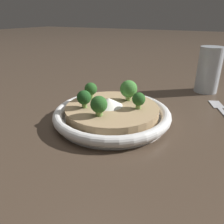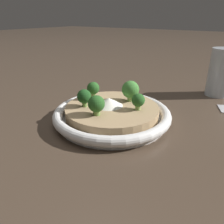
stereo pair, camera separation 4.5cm
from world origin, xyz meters
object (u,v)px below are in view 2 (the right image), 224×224
broccoli_front_left (138,101)px  broccoli_right (84,97)px  broccoli_front_right (93,89)px  broccoli_front (130,90)px  drinking_glass (221,73)px  risotto_bowl (112,114)px  broccoli_back (96,104)px

broccoli_front_left → broccoli_right: (0.10, 0.05, 0.00)m
broccoli_front_left → broccoli_front_right: size_ratio=0.89×
broccoli_front → drinking_glass: bearing=-118.0°
risotto_bowl → drinking_glass: size_ratio=1.92×
risotto_bowl → drinking_glass: (-0.15, -0.30, 0.05)m
broccoli_right → broccoli_front_right: bearing=-72.5°
broccoli_back → broccoli_front_right: same height
broccoli_right → drinking_glass: 0.38m
broccoli_back → broccoli_right: bearing=-22.3°
broccoli_front_left → broccoli_front_right: 0.11m
risotto_bowl → drinking_glass: 0.33m
broccoli_front_left → drinking_glass: size_ratio=0.26×
broccoli_back → risotto_bowl: bearing=-90.8°
broccoli_front → drinking_glass: drinking_glass is taller
broccoli_front_left → broccoli_front_right: (0.11, -0.00, 0.00)m
broccoli_back → broccoli_right: broccoli_back is taller
broccoli_back → broccoli_front: broccoli_front is taller
risotto_bowl → broccoli_back: (0.00, 0.05, 0.04)m
broccoli_back → drinking_glass: size_ratio=0.30×
broccoli_right → drinking_glass: bearing=-120.4°
risotto_bowl → broccoli_front_right: bearing=-14.0°
broccoli_back → broccoli_front_left: broccoli_back is taller
broccoli_front_right → drinking_glass: drinking_glass is taller
risotto_bowl → broccoli_front_left: 0.06m
broccoli_back → broccoli_front: bearing=-99.2°
drinking_glass → broccoli_right: bearing=59.6°
broccoli_back → drinking_glass: bearing=-113.1°
risotto_bowl → broccoli_right: bearing=35.3°
broccoli_back → broccoli_front_right: bearing=-47.7°
broccoli_front_left → drinking_glass: drinking_glass is taller
broccoli_back → broccoli_front_right: 0.09m
risotto_bowl → drinking_glass: drinking_glass is taller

